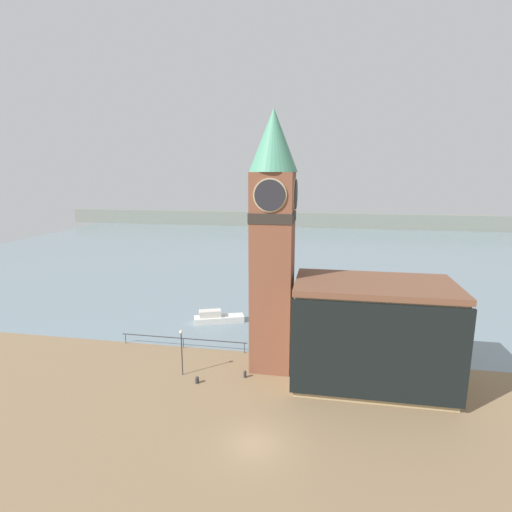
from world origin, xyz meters
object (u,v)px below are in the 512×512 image
pier_building (372,333)px  mooring_bollard_far (245,374)px  boat_near (217,318)px  lamp_post (181,344)px  mooring_bollard_near (197,380)px  clock_tower (273,237)px

pier_building → mooring_bollard_far: 11.80m
pier_building → boat_near: (-17.19, 11.66, -4.00)m
lamp_post → mooring_bollard_near: bearing=-34.2°
boat_near → mooring_bollard_far: 14.23m
pier_building → boat_near: size_ratio=2.12×
mooring_bollard_near → lamp_post: lamp_post is taller
clock_tower → mooring_bollard_near: size_ratio=37.74×
mooring_bollard_near → lamp_post: size_ratio=0.14×
mooring_bollard_near → mooring_bollard_far: 4.29m
mooring_bollard_near → mooring_bollard_far: mooring_bollard_far is taller
mooring_bollard_near → pier_building: bearing=10.8°
clock_tower → pier_building: size_ratio=1.76×
clock_tower → lamp_post: bearing=-158.0°
boat_near → mooring_bollard_far: size_ratio=9.58×
pier_building → mooring_bollard_near: 15.75m
clock_tower → mooring_bollard_far: 12.57m
clock_tower → pier_building: 12.00m
boat_near → mooring_bollard_near: boat_near is taller
clock_tower → lamp_post: size_ratio=5.46×
pier_building → mooring_bollard_far: bearing=-174.1°
pier_building → clock_tower: bearing=170.4°
pier_building → lamp_post: (-16.69, -1.63, -1.60)m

